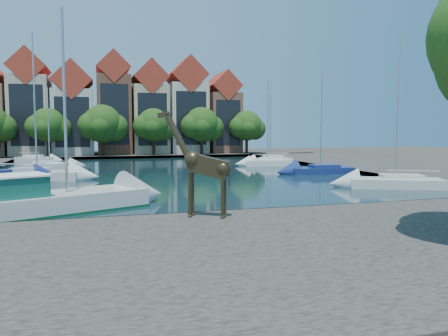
{
  "coord_description": "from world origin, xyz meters",
  "views": [
    {
      "loc": [
        -7.05,
        -20.84,
        4.53
      ],
      "look_at": [
        -0.67,
        0.87,
        2.55
      ],
      "focal_mm": 35.0,
      "sensor_mm": 36.0,
      "label": 1
    }
  ],
  "objects": [
    {
      "name": "ground",
      "position": [
        0.0,
        0.0,
        0.0
      ],
      "size": [
        160.0,
        160.0,
        0.0
      ],
      "primitive_type": "plane",
      "color": "#38332B",
      "rests_on": "ground"
    },
    {
      "name": "water_basin",
      "position": [
        0.0,
        24.0,
        0.04
      ],
      "size": [
        38.0,
        50.0,
        0.08
      ],
      "primitive_type": "cube",
      "color": "black",
      "rests_on": "ground"
    },
    {
      "name": "near_quay",
      "position": [
        0.0,
        -7.0,
        0.25
      ],
      "size": [
        50.0,
        14.0,
        0.5
      ],
      "primitive_type": "cube",
      "color": "#4F4B45",
      "rests_on": "ground"
    },
    {
      "name": "far_quay",
      "position": [
        0.0,
        56.0,
        0.25
      ],
      "size": [
        60.0,
        16.0,
        0.5
      ],
      "primitive_type": "cube",
      "color": "#4F4B45",
      "rests_on": "ground"
    },
    {
      "name": "right_quay",
      "position": [
        25.0,
        24.0,
        0.25
      ],
      "size": [
        14.0,
        52.0,
        0.5
      ],
      "primitive_type": "cube",
      "color": "#4F4B45",
      "rests_on": "ground"
    },
    {
      "name": "townhouse_west_mid",
      "position": [
        -17.0,
        55.99,
        8.23
      ],
      "size": [
        5.94,
        9.18,
        16.79
      ],
      "color": "#BDA991",
      "rests_on": "far_quay"
    },
    {
      "name": "townhouse_west_inner",
      "position": [
        -10.5,
        55.99,
        7.35
      ],
      "size": [
        6.43,
        9.18,
        15.15
      ],
      "color": "beige",
      "rests_on": "far_quay"
    },
    {
      "name": "townhouse_center",
      "position": [
        -4.0,
        55.99,
        8.36
      ],
      "size": [
        5.44,
        9.18,
        16.93
      ],
      "color": "brown",
      "rests_on": "far_quay"
    },
    {
      "name": "townhouse_east_inner",
      "position": [
        2.0,
        55.99,
        7.73
      ],
      "size": [
        5.94,
        9.18,
        15.79
      ],
      "color": "#C2B08B",
      "rests_on": "far_quay"
    },
    {
      "name": "townhouse_east_mid",
      "position": [
        8.5,
        55.99,
        8.1
      ],
      "size": [
        6.43,
        9.18,
        16.65
      ],
      "color": "beige",
      "rests_on": "far_quay"
    },
    {
      "name": "townhouse_east_end",
      "position": [
        15.0,
        55.99,
        7.11
      ],
      "size": [
        5.44,
        9.18,
        14.43
      ],
      "color": "brown",
      "rests_on": "far_quay"
    },
    {
      "name": "far_tree_west",
      "position": [
        -13.91,
        50.49,
        5.08
      ],
      "size": [
        6.76,
        5.2,
        7.36
      ],
      "color": "#332114",
      "rests_on": "far_quay"
    },
    {
      "name": "far_tree_mid_west",
      "position": [
        -5.89,
        50.49,
        5.29
      ],
      "size": [
        7.8,
        6.0,
        8.0
      ],
      "color": "#332114",
      "rests_on": "far_quay"
    },
    {
      "name": "far_tree_mid_east",
      "position": [
        2.1,
        50.49,
        5.13
      ],
      "size": [
        7.02,
        5.4,
        7.52
      ],
      "color": "#332114",
      "rests_on": "far_quay"
    },
    {
      "name": "far_tree_east",
      "position": [
        10.11,
        50.49,
        5.24
      ],
      "size": [
        7.54,
        5.8,
        7.84
      ],
      "color": "#332114",
      "rests_on": "far_quay"
    },
    {
      "name": "far_tree_far_east",
      "position": [
        18.09,
        50.49,
        5.08
      ],
      "size": [
        6.76,
        5.2,
        7.36
      ],
      "color": "#332114",
      "rests_on": "far_quay"
    },
    {
      "name": "giraffe_statue",
      "position": [
        -2.36,
        -1.37,
        2.91
      ],
      "size": [
        3.15,
        1.99,
        4.9
      ],
      "color": "#342B1A",
      "rests_on": "near_quay"
    },
    {
      "name": "motorsailer",
      "position": [
        -10.14,
        3.74,
        0.92
      ],
      "size": [
        11.28,
        7.32,
        10.96
      ],
      "color": "silver",
      "rests_on": "water_basin"
    },
    {
      "name": "sailboat_left_c",
      "position": [
        -12.13,
        20.99,
        0.69
      ],
      "size": [
        8.01,
        4.52,
        12.9
      ],
      "color": "silver",
      "rests_on": "water_basin"
    },
    {
      "name": "sailboat_left_d",
      "position": [
        -12.0,
        30.82,
        0.67
      ],
      "size": [
        6.1,
        4.27,
        9.12
      ],
      "color": "white",
      "rests_on": "water_basin"
    },
    {
      "name": "sailboat_left_e",
      "position": [
        -15.0,
        44.0,
        0.66
      ],
      "size": [
        5.59,
        3.42,
        9.47
      ],
      "color": "silver",
      "rests_on": "water_basin"
    },
    {
      "name": "sailboat_right_a",
      "position": [
        15.0,
        7.4,
        0.65
      ],
      "size": [
        7.31,
        5.0,
        11.54
      ],
      "color": "silver",
      "rests_on": "water_basin"
    },
    {
      "name": "sailboat_right_b",
      "position": [
        15.0,
        19.07,
        0.56
      ],
      "size": [
        6.74,
        2.5,
        10.45
      ],
      "color": "navy",
      "rests_on": "water_basin"
    },
    {
      "name": "sailboat_right_c",
      "position": [
        13.49,
        29.69,
        0.66
      ],
      "size": [
        5.96,
        2.65,
        10.63
      ],
      "color": "white",
      "rests_on": "water_basin"
    },
    {
      "name": "sailboat_right_d",
      "position": [
        15.0,
        32.5,
        0.66
      ],
      "size": [
        5.7,
        2.03,
        9.12
      ],
      "color": "silver",
      "rests_on": "water_basin"
    }
  ]
}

